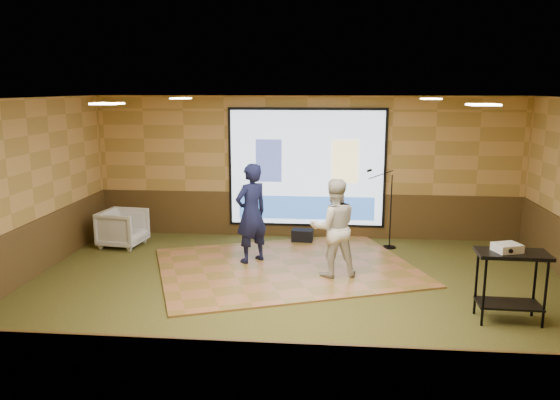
# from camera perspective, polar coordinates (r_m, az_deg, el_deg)

# --- Properties ---
(ground) EXTENTS (9.00, 9.00, 0.00)m
(ground) POSITION_cam_1_polar(r_m,az_deg,el_deg) (8.55, 1.67, -10.01)
(ground) COLOR #2D3D1B
(ground) RESTS_ON ground
(room_shell) EXTENTS (9.04, 7.04, 3.02)m
(room_shell) POSITION_cam_1_polar(r_m,az_deg,el_deg) (8.02, 1.76, 4.03)
(room_shell) COLOR tan
(room_shell) RESTS_ON ground
(wainscot_back) EXTENTS (9.00, 0.04, 0.95)m
(wainscot_back) POSITION_cam_1_polar(r_m,az_deg,el_deg) (11.74, 2.76, -1.57)
(wainscot_back) COLOR #4C3719
(wainscot_back) RESTS_ON ground
(wainscot_front) EXTENTS (9.00, 0.04, 0.95)m
(wainscot_front) POSITION_cam_1_polar(r_m,az_deg,el_deg) (5.22, -0.85, -19.26)
(wainscot_front) COLOR #4C3719
(wainscot_front) RESTS_ON ground
(wainscot_left) EXTENTS (0.04, 7.00, 0.95)m
(wainscot_left) POSITION_cam_1_polar(r_m,az_deg,el_deg) (9.74, -25.79, -5.54)
(wainscot_left) COLOR #4C3719
(wainscot_left) RESTS_ON ground
(projector_screen) EXTENTS (3.32, 0.06, 2.52)m
(projector_screen) POSITION_cam_1_polar(r_m,az_deg,el_deg) (11.51, 2.79, 3.23)
(projector_screen) COLOR black
(projector_screen) RESTS_ON room_shell
(downlight_nw) EXTENTS (0.32, 0.32, 0.02)m
(downlight_nw) POSITION_cam_1_polar(r_m,az_deg,el_deg) (10.10, -10.32, 10.41)
(downlight_nw) COLOR beige
(downlight_nw) RESTS_ON room_shell
(downlight_ne) EXTENTS (0.32, 0.32, 0.02)m
(downlight_ne) POSITION_cam_1_polar(r_m,az_deg,el_deg) (9.89, 15.50, 10.15)
(downlight_ne) COLOR beige
(downlight_ne) RESTS_ON room_shell
(downlight_sw) EXTENTS (0.32, 0.32, 0.02)m
(downlight_sw) POSITION_cam_1_polar(r_m,az_deg,el_deg) (6.97, -17.63, 9.57)
(downlight_sw) COLOR beige
(downlight_sw) RESTS_ON room_shell
(downlight_se) EXTENTS (0.32, 0.32, 0.02)m
(downlight_se) POSITION_cam_1_polar(r_m,az_deg,el_deg) (6.66, 20.47, 9.32)
(downlight_se) COLOR beige
(downlight_se) RESTS_ON room_shell
(dance_floor) EXTENTS (5.29, 4.67, 0.03)m
(dance_floor) POSITION_cam_1_polar(r_m,az_deg,el_deg) (9.83, 0.68, -6.99)
(dance_floor) COLOR #A5663C
(dance_floor) RESTS_ON ground
(player_left) EXTENTS (0.78, 0.77, 1.81)m
(player_left) POSITION_cam_1_polar(r_m,az_deg,el_deg) (9.85, -3.02, -1.39)
(player_left) COLOR #13163B
(player_left) RESTS_ON dance_floor
(player_right) EXTENTS (0.93, 0.80, 1.66)m
(player_right) POSITION_cam_1_polar(r_m,az_deg,el_deg) (9.17, 5.63, -2.90)
(player_right) COLOR silver
(player_right) RESTS_ON dance_floor
(av_table) EXTENTS (0.94, 0.49, 0.99)m
(av_table) POSITION_cam_1_polar(r_m,az_deg,el_deg) (8.10, 23.01, -7.01)
(av_table) COLOR black
(av_table) RESTS_ON ground
(projector) EXTENTS (0.40, 0.37, 0.11)m
(projector) POSITION_cam_1_polar(r_m,az_deg,el_deg) (7.98, 22.64, -4.62)
(projector) COLOR silver
(projector) RESTS_ON av_table
(mic_stand) EXTENTS (0.63, 0.26, 1.60)m
(mic_stand) POSITION_cam_1_polar(r_m,az_deg,el_deg) (11.11, 11.15, -2.45)
(mic_stand) COLOR black
(mic_stand) RESTS_ON ground
(banquet_chair) EXTENTS (0.93, 0.91, 0.75)m
(banquet_chair) POSITION_cam_1_polar(r_m,az_deg,el_deg) (11.48, -16.09, -2.84)
(banquet_chair) COLOR gray
(banquet_chair) RESTS_ON ground
(duffel_bag) EXTENTS (0.45, 0.31, 0.27)m
(duffel_bag) POSITION_cam_1_polar(r_m,az_deg,el_deg) (11.37, 2.35, -3.77)
(duffel_bag) COLOR black
(duffel_bag) RESTS_ON ground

